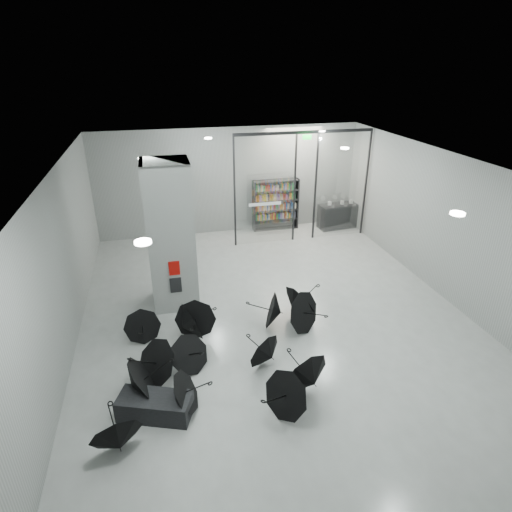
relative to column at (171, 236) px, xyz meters
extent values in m
plane|color=gray|center=(2.50, -2.00, -2.00)|extent=(14.00, 14.00, 0.00)
cube|color=slate|center=(2.50, -2.00, 2.00)|extent=(10.00, 14.00, 0.02)
cube|color=slate|center=(2.50, 5.00, 0.00)|extent=(10.00, 0.02, 4.00)
cube|color=slate|center=(-2.50, -2.00, 0.00)|extent=(0.02, 14.00, 4.00)
cube|color=slate|center=(7.50, -2.00, 0.00)|extent=(0.02, 14.00, 4.00)
cube|color=slate|center=(0.00, 0.00, 0.00)|extent=(1.20, 1.20, 4.00)
cube|color=#A50A07|center=(0.00, -0.62, -0.65)|extent=(0.28, 0.04, 0.38)
cube|color=black|center=(0.00, -0.62, -1.15)|extent=(0.30, 0.03, 0.42)
cube|color=#0CE533|center=(4.90, 3.30, 1.82)|extent=(0.30, 0.06, 0.15)
cube|color=silver|center=(3.50, 3.50, 0.00)|extent=(2.20, 0.02, 3.95)
cube|color=silver|center=(6.40, 3.50, 0.00)|extent=(2.00, 0.02, 3.95)
cube|color=black|center=(2.40, 3.50, 0.00)|extent=(0.06, 0.06, 4.00)
cube|color=black|center=(4.60, 3.50, 0.00)|extent=(0.06, 0.06, 4.00)
cube|color=black|center=(5.40, 3.50, 0.00)|extent=(0.06, 0.06, 4.00)
cube|color=black|center=(7.40, 3.50, 0.00)|extent=(0.06, 0.06, 4.00)
cube|color=black|center=(4.90, 3.50, 1.95)|extent=(5.00, 0.08, 0.10)
cube|color=black|center=(-0.69, -4.19, -1.78)|extent=(1.51, 1.05, 0.45)
cube|color=black|center=(6.78, 4.30, -1.52)|extent=(1.67, 0.81, 0.97)
camera|label=1|loc=(-0.25, -10.61, 4.29)|focal=29.81mm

